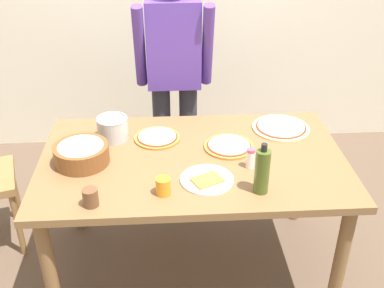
# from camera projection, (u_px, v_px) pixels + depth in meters

# --- Properties ---
(ground) EXTENTS (8.00, 8.00, 0.00)m
(ground) POSITION_uv_depth(u_px,v_px,m) (193.00, 263.00, 2.84)
(ground) COLOR brown
(dining_table) EXTENTS (1.60, 0.96, 0.76)m
(dining_table) POSITION_uv_depth(u_px,v_px,m) (193.00, 171.00, 2.51)
(dining_table) COLOR brown
(dining_table) RESTS_ON ground
(person_cook) EXTENTS (0.49, 0.25, 1.62)m
(person_cook) POSITION_uv_depth(u_px,v_px,m) (174.00, 72.00, 3.02)
(person_cook) COLOR #2D2D38
(person_cook) RESTS_ON ground
(pizza_raw_on_board) EXTENTS (0.33, 0.33, 0.02)m
(pizza_raw_on_board) POSITION_uv_depth(u_px,v_px,m) (281.00, 128.00, 2.73)
(pizza_raw_on_board) COLOR beige
(pizza_raw_on_board) RESTS_ON dining_table
(pizza_cooked_on_tray) EXTENTS (0.26, 0.26, 0.02)m
(pizza_cooked_on_tray) POSITION_uv_depth(u_px,v_px,m) (157.00, 137.00, 2.62)
(pizza_cooked_on_tray) COLOR #C67A33
(pizza_cooked_on_tray) RESTS_ON dining_table
(pizza_second_cooked) EXTENTS (0.27, 0.27, 0.02)m
(pizza_second_cooked) POSITION_uv_depth(u_px,v_px,m) (229.00, 146.00, 2.54)
(pizza_second_cooked) COLOR #C67A33
(pizza_second_cooked) RESTS_ON dining_table
(plate_with_slice) EXTENTS (0.26, 0.26, 0.02)m
(plate_with_slice) POSITION_uv_depth(u_px,v_px,m) (207.00, 180.00, 2.27)
(plate_with_slice) COLOR white
(plate_with_slice) RESTS_ON dining_table
(popcorn_bowl) EXTENTS (0.28, 0.28, 0.11)m
(popcorn_bowl) POSITION_uv_depth(u_px,v_px,m) (81.00, 152.00, 2.39)
(popcorn_bowl) COLOR brown
(popcorn_bowl) RESTS_ON dining_table
(olive_oil_bottle) EXTENTS (0.07, 0.07, 0.26)m
(olive_oil_bottle) POSITION_uv_depth(u_px,v_px,m) (262.00, 171.00, 2.14)
(olive_oil_bottle) COLOR #47561E
(olive_oil_bottle) RESTS_ON dining_table
(steel_pot) EXTENTS (0.17, 0.17, 0.13)m
(steel_pot) POSITION_uv_depth(u_px,v_px,m) (113.00, 128.00, 2.60)
(steel_pot) COLOR #B7B7BC
(steel_pot) RESTS_ON dining_table
(cup_orange) EXTENTS (0.07, 0.07, 0.08)m
(cup_orange) POSITION_uv_depth(u_px,v_px,m) (163.00, 186.00, 2.16)
(cup_orange) COLOR orange
(cup_orange) RESTS_ON dining_table
(cup_small_brown) EXTENTS (0.07, 0.07, 0.08)m
(cup_small_brown) POSITION_uv_depth(u_px,v_px,m) (90.00, 197.00, 2.09)
(cup_small_brown) COLOR brown
(cup_small_brown) RESTS_ON dining_table
(salt_shaker) EXTENTS (0.04, 0.04, 0.11)m
(salt_shaker) POSITION_uv_depth(u_px,v_px,m) (250.00, 158.00, 2.35)
(salt_shaker) COLOR white
(salt_shaker) RESTS_ON dining_table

